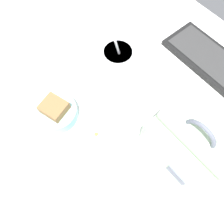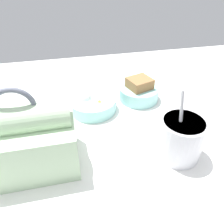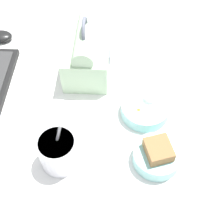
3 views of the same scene
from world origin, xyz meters
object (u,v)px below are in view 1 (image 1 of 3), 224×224
at_px(keyboard, 216,65).
at_px(bento_bowl_snacks, 95,145).
at_px(soup_cup, 118,61).
at_px(bento_bowl_sandwich, 56,112).
at_px(lunch_bag, 188,145).

height_order(keyboard, bento_bowl_snacks, bento_bowl_snacks).
xyz_separation_m(soup_cup, bento_bowl_sandwich, (0.01, -0.25, -0.02)).
bearing_deg(bento_bowl_snacks, keyboard, 85.59).
relative_size(lunch_bag, soup_cup, 1.29).
distance_m(keyboard, soup_cup, 0.34).
distance_m(lunch_bag, bento_bowl_sandwich, 0.38).
distance_m(soup_cup, bento_bowl_snacks, 0.28).
bearing_deg(lunch_bag, soup_cup, 172.86).
bearing_deg(lunch_bag, bento_bowl_sandwich, -146.85).
xyz_separation_m(keyboard, lunch_bag, (0.13, -0.31, 0.06)).
relative_size(lunch_bag, bento_bowl_snacks, 1.50).
bearing_deg(soup_cup, bento_bowl_sandwich, -87.05).
bearing_deg(bento_bowl_sandwich, soup_cup, 92.95).
relative_size(keyboard, soup_cup, 2.33).
relative_size(keyboard, lunch_bag, 1.81).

